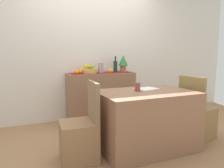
% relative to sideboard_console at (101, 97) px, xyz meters
% --- Properties ---
extents(ground_plane, '(6.40, 6.40, 0.02)m').
position_rel_sideboard_console_xyz_m(ground_plane, '(-0.09, -0.92, -0.44)').
color(ground_plane, '#9F7550').
rests_on(ground_plane, ground).
extents(room_wall_rear, '(6.40, 0.06, 2.70)m').
position_rel_sideboard_console_xyz_m(room_wall_rear, '(-0.09, 0.26, 0.92)').
color(room_wall_rear, silver).
rests_on(room_wall_rear, ground).
extents(sideboard_console, '(1.20, 0.42, 0.87)m').
position_rel_sideboard_console_xyz_m(sideboard_console, '(0.00, 0.00, 0.00)').
color(sideboard_console, '#8E6448').
rests_on(sideboard_console, ground).
extents(table_runner, '(1.13, 0.32, 0.01)m').
position_rel_sideboard_console_xyz_m(table_runner, '(0.00, 0.00, 0.44)').
color(table_runner, maroon).
rests_on(table_runner, sideboard_console).
extents(fruit_bowl, '(0.28, 0.28, 0.07)m').
position_rel_sideboard_console_xyz_m(fruit_bowl, '(-0.22, 0.00, 0.48)').
color(fruit_bowl, gold).
rests_on(fruit_bowl, table_runner).
extents(apple_center, '(0.07, 0.07, 0.07)m').
position_rel_sideboard_console_xyz_m(apple_center, '(-0.19, 0.08, 0.55)').
color(apple_center, gold).
rests_on(apple_center, fruit_bowl).
extents(apple_right, '(0.08, 0.08, 0.08)m').
position_rel_sideboard_console_xyz_m(apple_right, '(-0.27, 0.05, 0.55)').
color(apple_right, gold).
rests_on(apple_right, fruit_bowl).
extents(apple_front, '(0.08, 0.08, 0.08)m').
position_rel_sideboard_console_xyz_m(apple_front, '(-0.18, -0.02, 0.55)').
color(apple_front, olive).
rests_on(apple_front, fruit_bowl).
extents(wine_bottle, '(0.07, 0.07, 0.30)m').
position_rel_sideboard_console_xyz_m(wine_bottle, '(0.28, 0.00, 0.55)').
color(wine_bottle, '#183326').
rests_on(wine_bottle, sideboard_console).
extents(ceramic_vase, '(0.10, 0.10, 0.18)m').
position_rel_sideboard_console_xyz_m(ceramic_vase, '(-0.01, 0.00, 0.52)').
color(ceramic_vase, '#9F9A8B').
rests_on(ceramic_vase, sideboard_console).
extents(potted_plant, '(0.18, 0.18, 0.31)m').
position_rel_sideboard_console_xyz_m(potted_plant, '(0.44, 0.00, 0.62)').
color(potted_plant, '#A6694B').
rests_on(potted_plant, sideboard_console).
extents(orange_loose_far, '(0.08, 0.08, 0.08)m').
position_rel_sideboard_console_xyz_m(orange_loose_far, '(0.14, -0.11, 0.47)').
color(orange_loose_far, orange).
rests_on(orange_loose_far, sideboard_console).
extents(orange_loose_mid, '(0.08, 0.08, 0.08)m').
position_rel_sideboard_console_xyz_m(orange_loose_mid, '(-0.47, -0.10, 0.47)').
color(orange_loose_mid, orange).
rests_on(orange_loose_mid, sideboard_console).
extents(orange_loose_near_bowl, '(0.08, 0.08, 0.08)m').
position_rel_sideboard_console_xyz_m(orange_loose_near_bowl, '(-0.40, -0.06, 0.47)').
color(orange_loose_near_bowl, orange).
rests_on(orange_loose_near_bowl, sideboard_console).
extents(dining_table, '(1.19, 0.80, 0.74)m').
position_rel_sideboard_console_xyz_m(dining_table, '(0.12, -1.33, -0.06)').
color(dining_table, '#8D6249').
rests_on(dining_table, ground).
extents(open_book, '(0.32, 0.27, 0.02)m').
position_rel_sideboard_console_xyz_m(open_book, '(0.18, -1.23, 0.32)').
color(open_book, white).
rests_on(open_book, dining_table).
extents(coffee_cup, '(0.07, 0.07, 0.11)m').
position_rel_sideboard_console_xyz_m(coffee_cup, '(0.02, -1.27, 0.36)').
color(coffee_cup, brown).
rests_on(coffee_cup, dining_table).
extents(chair_near_window, '(0.42, 0.42, 0.90)m').
position_rel_sideboard_console_xyz_m(chair_near_window, '(-0.74, -1.33, -0.17)').
color(chair_near_window, '#946B48').
rests_on(chair_near_window, ground).
extents(chair_by_corner, '(0.48, 0.48, 0.90)m').
position_rel_sideboard_console_xyz_m(chair_by_corner, '(0.98, -1.33, -0.17)').
color(chair_by_corner, olive).
rests_on(chair_by_corner, ground).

